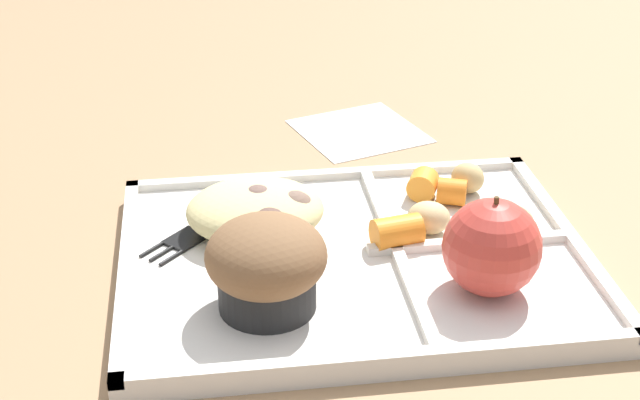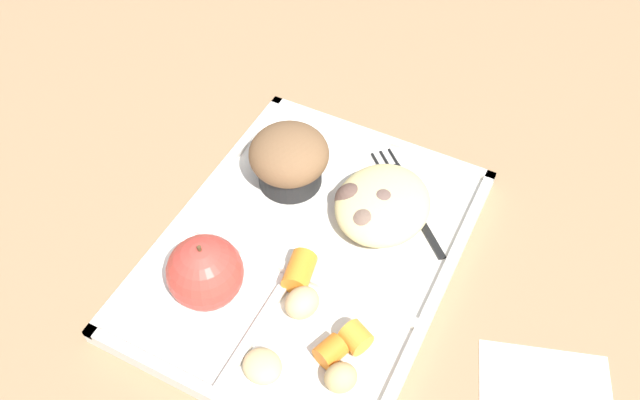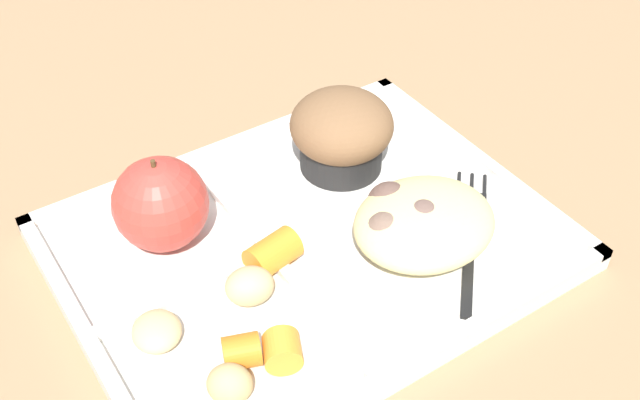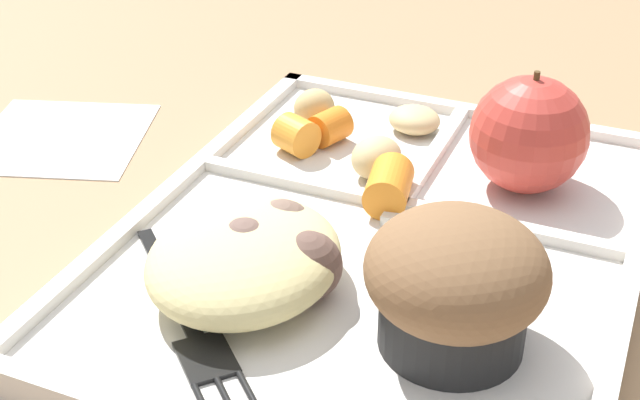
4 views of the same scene
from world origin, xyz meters
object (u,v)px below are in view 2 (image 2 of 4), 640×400
Objects in this scene: lunch_tray at (308,253)px; green_apple at (205,272)px; plastic_fork at (404,192)px; bran_muffin at (289,159)px.

green_apple reaches higher than lunch_tray.
lunch_tray is 2.86× the size of plastic_fork.
green_apple is 0.90× the size of bran_muffin.
lunch_tray is at bearing 153.09° from plastic_fork.
lunch_tray is 4.22× the size of bran_muffin.
bran_muffin is at bearing 0.00° from green_apple.
lunch_tray is 0.10m from bran_muffin.
green_apple reaches higher than bran_muffin.
green_apple is 0.61× the size of plastic_fork.
plastic_fork is at bearing -30.44° from green_apple.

